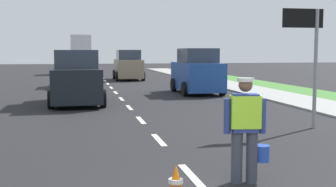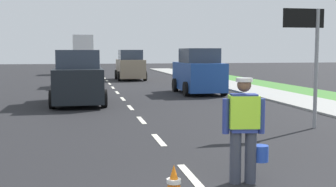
{
  "view_description": "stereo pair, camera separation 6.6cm",
  "coord_description": "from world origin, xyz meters",
  "views": [
    {
      "loc": [
        -1.82,
        -4.21,
        2.08
      ],
      "look_at": [
        0.22,
        5.68,
        1.1
      ],
      "focal_mm": 46.63,
      "sensor_mm": 36.0,
      "label": 1
    },
    {
      "loc": [
        -1.76,
        -4.23,
        2.08
      ],
      "look_at": [
        0.22,
        5.68,
        1.1
      ],
      "focal_mm": 46.63,
      "sensor_mm": 36.0,
      "label": 2
    }
  ],
  "objects": [
    {
      "name": "delivery_truck",
      "position": [
        -1.54,
        37.31,
        1.61
      ],
      "size": [
        2.16,
        4.6,
        3.54
      ],
      "color": "silver",
      "rests_on": "ground"
    },
    {
      "name": "ground_plane",
      "position": [
        0.0,
        21.0,
        0.0
      ],
      "size": [
        96.0,
        96.0,
        0.0
      ],
      "primitive_type": "plane",
      "color": "black"
    },
    {
      "name": "car_parked_far",
      "position": [
        3.91,
        16.5,
        1.03
      ],
      "size": [
        2.04,
        3.94,
        2.22
      ],
      "color": "#1E4799",
      "rests_on": "ground"
    },
    {
      "name": "lane_center_line",
      "position": [
        0.0,
        25.2,
        0.0
      ],
      "size": [
        0.14,
        46.4,
        0.01
      ],
      "color": "silver",
      "rests_on": "ground"
    },
    {
      "name": "lane_direction_sign",
      "position": [
        4.18,
        6.47,
        2.41
      ],
      "size": [
        1.16,
        0.11,
        3.2
      ],
      "color": "gray",
      "rests_on": "ground"
    },
    {
      "name": "road_worker",
      "position": [
        0.75,
        2.16,
        0.93
      ],
      "size": [
        0.77,
        0.36,
        1.67
      ],
      "color": "#383D4C",
      "rests_on": "ground"
    },
    {
      "name": "car_oncoming_second",
      "position": [
        -1.57,
        22.17,
        0.96
      ],
      "size": [
        1.99,
        4.08,
        2.07
      ],
      "color": "silver",
      "rests_on": "ground"
    },
    {
      "name": "car_outgoing_far",
      "position": [
        1.74,
        27.38,
        1.01
      ],
      "size": [
        2.05,
        3.85,
        2.17
      ],
      "color": "gray",
      "rests_on": "ground"
    },
    {
      "name": "traffic_cone_near",
      "position": [
        -0.54,
        1.46,
        0.27
      ],
      "size": [
        0.36,
        0.36,
        0.54
      ],
      "color": "black",
      "rests_on": "ground"
    },
    {
      "name": "sidewalk_right",
      "position": [
        7.2,
        10.0,
        0.0
      ],
      "size": [
        2.4,
        72.0,
        0.14
      ],
      "primitive_type": "cube",
      "color": "#9E9E99",
      "rests_on": "ground"
    },
    {
      "name": "car_oncoming_lead",
      "position": [
        -1.88,
        13.33,
        0.99
      ],
      "size": [
        2.09,
        4.21,
        2.13
      ],
      "color": "black",
      "rests_on": "ground"
    }
  ]
}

